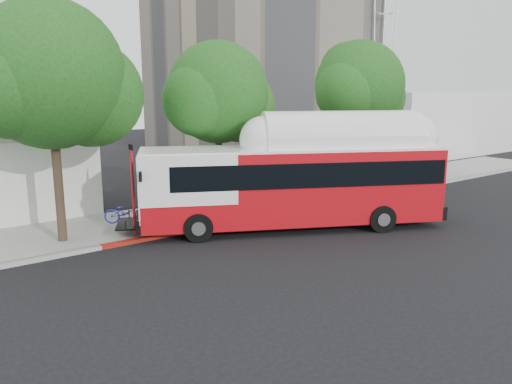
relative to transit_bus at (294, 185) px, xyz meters
The scene contains 10 objects.
ground 2.58m from the transit_bus, 98.17° to the right, with size 120.00×120.00×0.00m, color black.
sidewalk 5.25m from the transit_bus, 92.73° to the left, with size 60.00×5.00×0.15m, color gray.
curb_strip 2.99m from the transit_bus, 95.82° to the left, with size 60.00×0.30×0.15m, color gray.
red_curb_segment 4.40m from the transit_bus, 144.80° to the left, with size 10.00×0.32×0.16m, color maroon.
street_tree_left 10.65m from the transit_bus, 155.79° to the left, with size 6.67×5.80×9.74m.
street_tree_mid 5.97m from the transit_bus, 100.54° to the left, with size 5.75×5.00×8.62m.
street_tree_right 10.99m from the transit_bus, 24.73° to the left, with size 6.21×5.40×9.18m.
horizon_block 33.07m from the transit_bus, 25.78° to the left, with size 20.00×12.00×6.00m, color silver.
transit_bus is the anchor object (origin of this frame).
signal_pole 7.11m from the transit_bus, 156.93° to the left, with size 0.12×0.38×4.05m.
Camera 1 is at (-14.44, -15.09, 6.28)m, focal length 35.00 mm.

